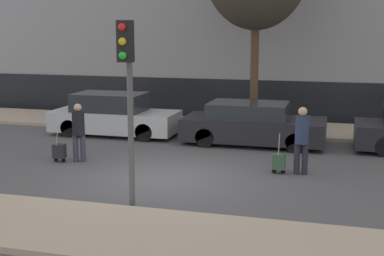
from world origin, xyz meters
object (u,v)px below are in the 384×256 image
at_px(parked_car_0, 114,116).
at_px(traffic_light, 128,77).
at_px(trolley_right, 279,162).
at_px(pedestrian_left, 79,129).
at_px(parked_bicycle, 130,111).
at_px(trolley_left, 59,151).
at_px(pedestrian_right, 302,136).
at_px(parked_car_1, 252,125).

bearing_deg(parked_car_0, traffic_light, -63.94).
bearing_deg(trolley_right, pedestrian_left, -177.53).
height_order(traffic_light, parked_bicycle, traffic_light).
relative_size(parked_car_0, trolley_right, 4.17).
distance_m(trolley_right, parked_bicycle, 8.65).
bearing_deg(trolley_left, pedestrian_right, 4.37).
bearing_deg(pedestrian_left, parked_car_0, 79.17).
bearing_deg(parked_car_0, pedestrian_left, -80.77).
bearing_deg(pedestrian_right, traffic_light, -138.94).
xyz_separation_m(pedestrian_left, parked_bicycle, (-0.93, 6.05, -0.43)).
bearing_deg(parked_car_1, trolley_right, -69.82).
height_order(parked_car_0, pedestrian_right, pedestrian_right).
relative_size(pedestrian_right, traffic_light, 0.45).
bearing_deg(pedestrian_right, pedestrian_left, 175.23).
distance_m(parked_car_0, trolley_right, 7.05).
bearing_deg(pedestrian_right, parked_bicycle, 132.74).
bearing_deg(trolley_right, parked_bicycle, 137.79).
height_order(trolley_left, trolley_right, trolley_right).
xyz_separation_m(pedestrian_left, trolley_left, (-0.52, -0.19, -0.61)).
xyz_separation_m(traffic_light, parked_bicycle, (-3.78, 9.36, -2.23)).
bearing_deg(pedestrian_right, trolley_right, -179.92).
bearing_deg(parked_car_1, parked_car_0, 177.54).
relative_size(parked_car_1, pedestrian_left, 2.75).
xyz_separation_m(pedestrian_left, traffic_light, (2.85, -3.31, 1.80)).
bearing_deg(parked_bicycle, trolley_left, -86.23).
height_order(parked_car_1, traffic_light, traffic_light).
bearing_deg(parked_car_1, pedestrian_right, -61.46).
bearing_deg(traffic_light, trolley_left, 137.16).
xyz_separation_m(pedestrian_right, traffic_light, (-3.17, -3.62, 1.73)).
xyz_separation_m(parked_car_0, parked_car_1, (4.87, -0.21, -0.04)).
xyz_separation_m(parked_car_0, trolley_right, (6.09, -3.53, -0.36)).
bearing_deg(traffic_light, parked_car_0, 116.06).
xyz_separation_m(pedestrian_right, parked_bicycle, (-6.95, 5.74, -0.49)).
bearing_deg(parked_bicycle, parked_car_1, -25.64).
xyz_separation_m(parked_car_0, pedestrian_left, (0.61, -3.77, 0.25)).
distance_m(pedestrian_left, trolley_right, 5.52).
relative_size(trolley_right, traffic_light, 0.27).
height_order(trolley_left, pedestrian_right, pedestrian_right).
bearing_deg(trolley_left, trolley_right, 4.06).
height_order(parked_car_0, trolley_left, parked_car_0).
xyz_separation_m(parked_car_1, trolley_left, (-4.77, -3.75, -0.32)).
distance_m(parked_car_1, traffic_light, 7.32).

